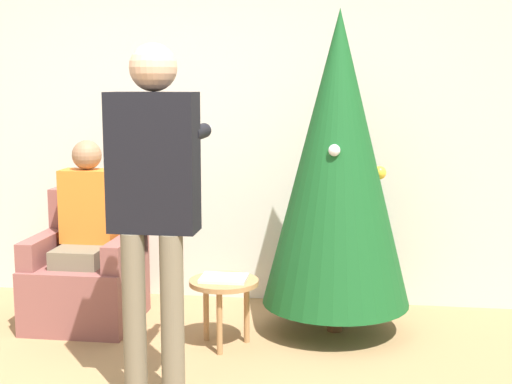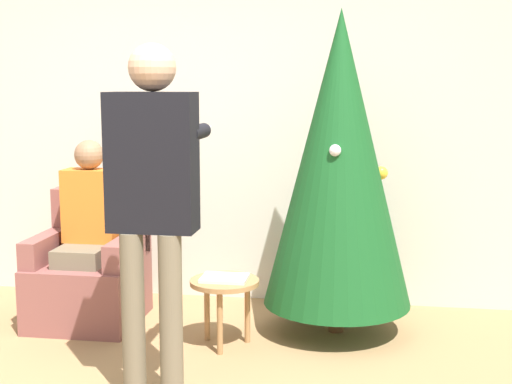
{
  "view_description": "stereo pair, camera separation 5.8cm",
  "coord_description": "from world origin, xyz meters",
  "px_view_note": "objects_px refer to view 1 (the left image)",
  "views": [
    {
      "loc": [
        1.03,
        -3.0,
        1.64
      ],
      "look_at": [
        0.47,
        0.97,
        1.01
      ],
      "focal_mm": 50.0,
      "sensor_mm": 36.0,
      "label": 1
    },
    {
      "loc": [
        1.09,
        -2.99,
        1.64
      ],
      "look_at": [
        0.47,
        0.97,
        1.01
      ],
      "focal_mm": 50.0,
      "sensor_mm": 36.0,
      "label": 2
    }
  ],
  "objects_px": {
    "person_standing": "(154,187)",
    "side_stool": "(224,289)",
    "christmas_tree": "(338,160)",
    "person_seated": "(85,225)",
    "armchair": "(88,277)"
  },
  "relations": [
    {
      "from": "person_standing",
      "to": "side_stool",
      "type": "relative_size",
      "value": 4.24
    },
    {
      "from": "christmas_tree",
      "to": "person_seated",
      "type": "bearing_deg",
      "value": -178.16
    },
    {
      "from": "christmas_tree",
      "to": "person_seated",
      "type": "relative_size",
      "value": 1.68
    },
    {
      "from": "christmas_tree",
      "to": "side_stool",
      "type": "distance_m",
      "value": 1.1
    },
    {
      "from": "person_standing",
      "to": "side_stool",
      "type": "height_order",
      "value": "person_standing"
    },
    {
      "from": "armchair",
      "to": "person_standing",
      "type": "distance_m",
      "value": 1.58
    },
    {
      "from": "person_standing",
      "to": "side_stool",
      "type": "bearing_deg",
      "value": 74.7
    },
    {
      "from": "armchair",
      "to": "person_seated",
      "type": "distance_m",
      "value": 0.37
    },
    {
      "from": "armchair",
      "to": "side_stool",
      "type": "bearing_deg",
      "value": -18.2
    },
    {
      "from": "christmas_tree",
      "to": "person_standing",
      "type": "xyz_separation_m",
      "value": [
        -0.89,
        -1.13,
        -0.03
      ]
    },
    {
      "from": "armchair",
      "to": "person_standing",
      "type": "relative_size",
      "value": 0.48
    },
    {
      "from": "person_seated",
      "to": "side_stool",
      "type": "distance_m",
      "value": 1.1
    },
    {
      "from": "christmas_tree",
      "to": "person_seated",
      "type": "distance_m",
      "value": 1.75
    },
    {
      "from": "person_seated",
      "to": "person_standing",
      "type": "height_order",
      "value": "person_standing"
    },
    {
      "from": "armchair",
      "to": "person_standing",
      "type": "xyz_separation_m",
      "value": [
        0.8,
        -1.1,
        0.8
      ]
    }
  ]
}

